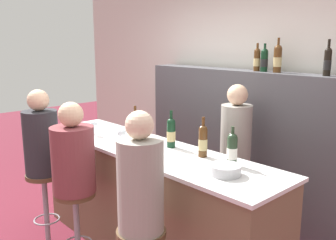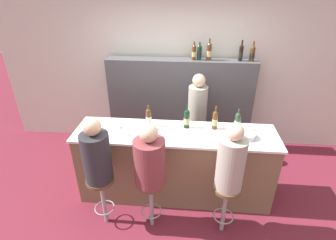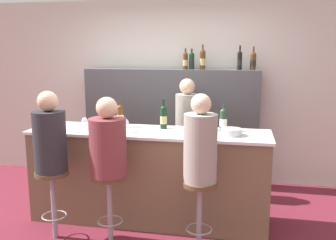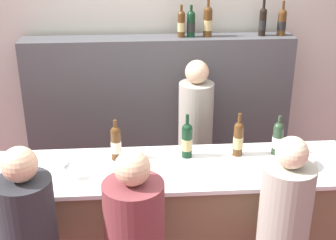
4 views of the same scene
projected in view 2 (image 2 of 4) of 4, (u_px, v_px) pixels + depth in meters
ground_plane at (173, 208)px, 3.58m from camera, size 16.00×16.00×0.00m
wall_back at (181, 75)px, 4.57m from camera, size 6.40×0.05×2.60m
bar_counter at (175, 164)px, 3.61m from camera, size 2.62×0.66×1.03m
back_bar_cabinet at (180, 105)px, 4.60m from camera, size 2.45×0.28×1.63m
wine_bottle_counter_0 at (149, 117)px, 3.46m from camera, size 0.07×0.07×0.30m
wine_bottle_counter_1 at (187, 119)px, 3.42m from camera, size 0.08×0.08×0.33m
wine_bottle_counter_2 at (215, 120)px, 3.39m from camera, size 0.07×0.07×0.32m
wine_bottle_counter_3 at (238, 121)px, 3.38m from camera, size 0.08×0.08×0.30m
wine_bottle_backbar_0 at (194, 52)px, 4.14m from camera, size 0.07×0.07×0.28m
wine_bottle_backbar_1 at (199, 52)px, 4.14m from camera, size 0.07×0.07×0.28m
wine_bottle_backbar_2 at (209, 51)px, 4.12m from camera, size 0.08×0.08×0.34m
wine_bottle_backbar_3 at (241, 53)px, 4.08m from camera, size 0.07×0.07×0.32m
wine_bottle_backbar_4 at (252, 53)px, 4.07m from camera, size 0.08×0.08×0.31m
wine_glass_0 at (120, 128)px, 3.27m from camera, size 0.07×0.07×0.14m
wine_glass_1 at (157, 130)px, 3.24m from camera, size 0.08×0.08×0.14m
metal_bowl at (247, 135)px, 3.24m from camera, size 0.22×0.22×0.07m
bar_stool_left at (102, 189)px, 3.15m from camera, size 0.33×0.33×0.71m
guest_seated_left at (96, 154)px, 2.90m from camera, size 0.32×0.32×0.80m
bar_stool_middle at (151, 192)px, 3.10m from camera, size 0.33×0.33×0.71m
guest_seated_middle at (150, 159)px, 2.87m from camera, size 0.35×0.35×0.76m
bar_stool_right at (226, 197)px, 3.03m from camera, size 0.33×0.33×0.71m
guest_seated_right at (231, 161)px, 2.79m from camera, size 0.30×0.30×0.81m
bartender at (197, 123)px, 4.25m from camera, size 0.30×0.30×1.53m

